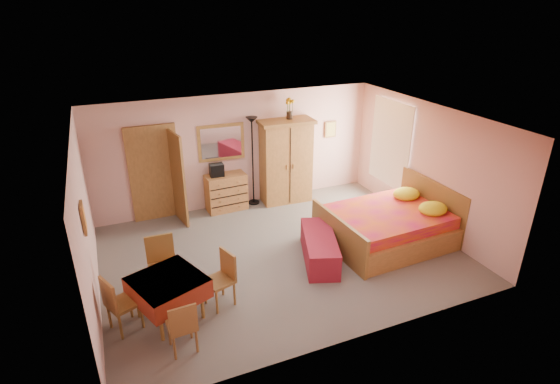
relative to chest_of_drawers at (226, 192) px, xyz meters
name	(u,v)px	position (x,y,z in m)	size (l,w,h in m)	color
floor	(281,254)	(0.40, -2.27, -0.43)	(6.50, 6.50, 0.00)	slate
ceiling	(281,120)	(0.40, -2.27, 2.17)	(6.50, 6.50, 0.00)	brown
wall_back	(238,151)	(0.40, 0.23, 0.87)	(6.50, 0.10, 2.60)	#D4A099
wall_front	(356,263)	(0.40, -4.77, 0.87)	(6.50, 0.10, 2.60)	#D4A099
wall_left	(86,225)	(-2.85, -2.27, 0.87)	(0.10, 5.00, 2.60)	#D4A099
wall_right	(427,167)	(3.65, -2.27, 0.87)	(0.10, 5.00, 2.60)	#D4A099
doorway	(155,174)	(-1.50, 0.20, 0.60)	(1.06, 0.12, 2.15)	#9E6B35
window	(391,144)	(3.61, -1.07, 1.02)	(0.08, 1.40, 1.95)	white
picture_left	(83,218)	(-2.82, -2.87, 1.27)	(0.04, 0.32, 0.42)	orange
picture_back	(330,129)	(2.75, 0.20, 1.12)	(0.30, 0.04, 0.40)	#D8BF59
chest_of_drawers	(226,192)	(0.00, 0.00, 0.00)	(0.90, 0.45, 0.85)	#AC6E3A
wall_mirror	(221,142)	(0.00, 0.21, 1.12)	(1.05, 0.06, 0.83)	white
stereo	(217,170)	(-0.19, 0.01, 0.57)	(0.30, 0.22, 0.28)	black
floor_lamp	(253,162)	(0.68, 0.08, 0.62)	(0.27, 0.27, 2.08)	black
wardrobe	(286,161)	(1.45, -0.07, 0.56)	(1.26, 0.65, 1.97)	#AF773B
sunflower_vase	(289,109)	(1.55, -0.02, 1.79)	(0.19, 0.19, 0.48)	gold
bed	(387,217)	(2.50, -2.65, 0.12)	(2.37, 1.87, 1.10)	#BB1247
bench	(319,248)	(0.97, -2.73, -0.18)	(0.55, 1.49, 0.50)	maroon
dining_table	(169,298)	(-1.86, -3.29, -0.08)	(0.96, 0.96, 0.70)	maroon
chair_south	(181,325)	(-1.81, -4.01, -0.01)	(0.38, 0.38, 0.83)	brown
chair_north	(163,268)	(-1.83, -2.65, 0.07)	(0.45, 0.45, 0.99)	olive
chair_west	(123,302)	(-2.50, -3.27, 0.03)	(0.41, 0.41, 0.91)	olive
chair_east	(219,280)	(-1.08, -3.27, 0.02)	(0.41, 0.41, 0.90)	olive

